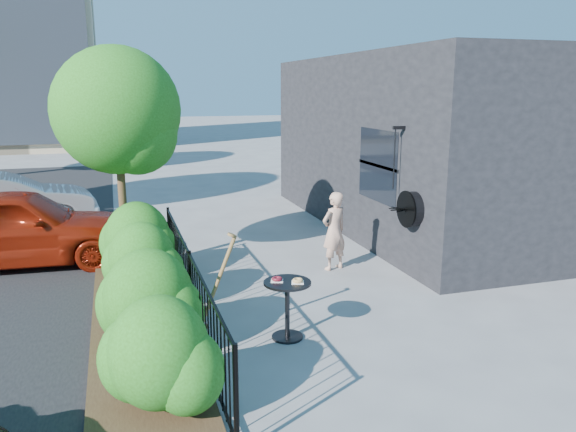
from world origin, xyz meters
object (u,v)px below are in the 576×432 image
object	(u,v)px
woman	(334,231)
car_red	(16,227)
shovel	(215,293)
cafe_table	(287,299)
patio_tree	(121,118)
car_silver	(3,202)

from	to	relation	value
woman	car_red	world-z (taller)	car_red
woman	shovel	size ratio (longest dim) A/B	0.98
cafe_table	car_red	bearing A→B (deg)	130.57
patio_tree	car_red	size ratio (longest dim) A/B	0.90
patio_tree	woman	distance (m)	4.25
cafe_table	woman	bearing A→B (deg)	56.54
car_red	car_silver	xyz separation A→B (m)	(-0.70, 3.00, -0.07)
woman	car_silver	bearing A→B (deg)	-58.30
patio_tree	shovel	world-z (taller)	patio_tree
shovel	car_silver	xyz separation A→B (m)	(-3.67, 7.33, 0.02)
patio_tree	car_red	xyz separation A→B (m)	(-2.00, 1.02, -2.02)
cafe_table	shovel	xyz separation A→B (m)	(-0.93, 0.23, 0.10)
shovel	car_silver	distance (m)	8.20
patio_tree	woman	xyz separation A→B (m)	(3.59, -0.98, -2.04)
cafe_table	woman	xyz separation A→B (m)	(1.69, 2.56, 0.18)
cafe_table	car_silver	world-z (taller)	car_silver
car_red	car_silver	bearing A→B (deg)	16.61
woman	car_red	distance (m)	5.94
cafe_table	shovel	size ratio (longest dim) A/B	0.57
patio_tree	car_silver	world-z (taller)	patio_tree
cafe_table	woman	distance (m)	3.07
woman	car_red	xyz separation A→B (m)	(-5.59, 2.00, 0.02)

